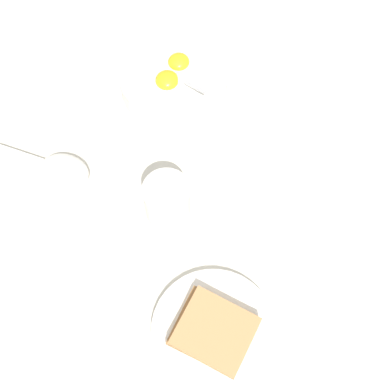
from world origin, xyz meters
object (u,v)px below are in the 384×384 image
Objects in this scene: soup_spoon at (57,169)px; toast_sandwich at (214,331)px; egg_bowl at (174,78)px; drinking_cup at (167,200)px; toast_plate at (214,331)px.

toast_sandwich is at bearing -175.55° from soup_spoon.
egg_bowl is 2.29× the size of drinking_cup.
drinking_cup is (-0.16, -0.09, 0.03)m from soup_spoon.
drinking_cup is at bearing 139.10° from egg_bowl.
toast_plate is 1.35× the size of toast_sandwich.
soup_spoon is at bearing 93.40° from egg_bowl.
egg_bowl is at bearing -86.60° from soup_spoon.
egg_bowl is 1.05× the size of toast_plate.
drinking_cup reaches higher than soup_spoon.
soup_spoon is at bearing 30.30° from drinking_cup.
drinking_cup is (-0.17, 0.15, 0.02)m from egg_bowl.
egg_bowl reaches higher than toast_plate.
toast_sandwich is 0.75× the size of soup_spoon.
drinking_cup is at bearing -19.29° from toast_plate.
soup_spoon is (0.34, 0.03, -0.01)m from toast_sandwich.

